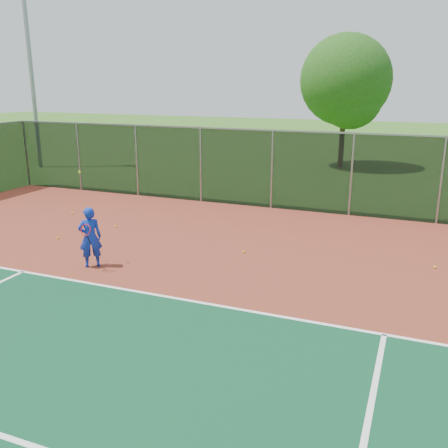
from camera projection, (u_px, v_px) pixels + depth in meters
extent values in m
plane|color=#2F621C|center=(234.00, 400.00, 7.76)|extent=(120.00, 120.00, 0.00)
cube|color=maroon|center=(271.00, 340.00, 9.54)|extent=(30.00, 20.00, 0.02)
cube|color=white|center=(384.00, 335.00, 9.71)|extent=(22.00, 0.10, 0.00)
cube|color=black|center=(351.00, 175.00, 18.05)|extent=(30.00, 0.04, 3.00)
cube|color=gray|center=(354.00, 133.00, 17.64)|extent=(30.00, 0.06, 0.06)
imported|color=#112BA7|center=(90.00, 237.00, 13.12)|extent=(0.71, 0.68, 1.63)
cylinder|color=black|center=(89.00, 240.00, 12.84)|extent=(0.03, 0.15, 0.27)
torus|color=#A51414|center=(86.00, 230.00, 12.66)|extent=(0.30, 0.13, 0.29)
sphere|color=#C7D518|center=(80.00, 172.00, 12.83)|extent=(0.07, 0.07, 0.07)
sphere|color=#C7D518|center=(115.00, 226.00, 16.90)|extent=(0.07, 0.07, 0.07)
sphere|color=#C7D518|center=(58.00, 238.00, 15.65)|extent=(0.07, 0.07, 0.07)
sphere|color=#C7D518|center=(72.00, 213.00, 18.58)|extent=(0.07, 0.07, 0.07)
sphere|color=#C7D518|center=(435.00, 267.00, 13.18)|extent=(0.07, 0.07, 0.07)
sphere|color=#C7D518|center=(244.00, 252.00, 14.38)|extent=(0.07, 0.07, 0.07)
cylinder|color=gray|center=(30.00, 65.00, 27.45)|extent=(0.24, 0.24, 11.36)
cylinder|color=#382514|center=(342.00, 143.00, 28.57)|extent=(0.30, 0.30, 2.83)
sphere|color=#1C4813|center=(346.00, 80.00, 27.62)|extent=(5.03, 5.03, 5.03)
sphere|color=#1C4813|center=(351.00, 98.00, 27.47)|extent=(3.46, 3.46, 3.46)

